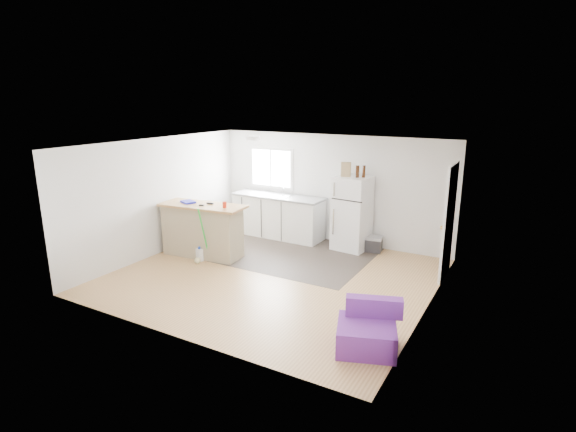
% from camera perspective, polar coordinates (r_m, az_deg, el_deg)
% --- Properties ---
extents(room, '(5.51, 5.01, 2.41)m').
position_cam_1_polar(room, '(7.93, -1.95, 0.38)').
color(room, '#AE7C49').
rests_on(room, ground).
extents(vinyl_zone, '(4.05, 2.50, 0.00)m').
position_cam_1_polar(vinyl_zone, '(9.66, -1.71, -4.35)').
color(vinyl_zone, '#373029').
rests_on(vinyl_zone, floor).
extents(window, '(1.18, 0.06, 0.98)m').
position_cam_1_polar(window, '(10.73, -2.14, 6.11)').
color(window, white).
rests_on(window, back_wall).
extents(interior_door, '(0.11, 0.92, 2.10)m').
position_cam_1_polar(interior_door, '(8.48, 19.73, -0.81)').
color(interior_door, white).
rests_on(interior_door, right_wall).
extents(ceiling_fixture, '(0.30, 0.30, 0.07)m').
position_cam_1_polar(ceiling_fixture, '(9.37, -4.50, 9.79)').
color(ceiling_fixture, white).
rests_on(ceiling_fixture, ceiling).
extents(kitchen_cabinets, '(2.22, 0.72, 1.27)m').
position_cam_1_polar(kitchen_cabinets, '(10.48, -1.24, 0.04)').
color(kitchen_cabinets, white).
rests_on(kitchen_cabinets, floor).
extents(peninsula, '(1.83, 0.86, 1.09)m').
position_cam_1_polar(peninsula, '(9.35, -10.78, -1.74)').
color(peninsula, tan).
rests_on(peninsula, floor).
extents(refrigerator, '(0.76, 0.73, 1.58)m').
position_cam_1_polar(refrigerator, '(9.63, 8.13, 0.34)').
color(refrigerator, white).
rests_on(refrigerator, floor).
extents(cooler, '(0.46, 0.34, 0.33)m').
position_cam_1_polar(cooler, '(9.71, 10.59, -3.48)').
color(cooler, '#2A292C').
rests_on(cooler, floor).
extents(purple_seat, '(0.94, 0.93, 0.62)m').
position_cam_1_polar(purple_seat, '(6.12, 10.06, -14.26)').
color(purple_seat, purple).
rests_on(purple_seat, floor).
extents(cleaner_jug, '(0.16, 0.13, 0.30)m').
position_cam_1_polar(cleaner_jug, '(9.18, -11.17, -4.84)').
color(cleaner_jug, white).
rests_on(cleaner_jug, floor).
extents(mop, '(0.19, 0.32, 1.14)m').
position_cam_1_polar(mop, '(9.02, -11.16, -4.50)').
color(mop, green).
rests_on(mop, floor).
extents(red_cup, '(0.10, 0.10, 0.12)m').
position_cam_1_polar(red_cup, '(8.85, -8.06, 1.43)').
color(red_cup, red).
rests_on(red_cup, peninsula).
extents(blue_tray, '(0.36, 0.32, 0.04)m').
position_cam_1_polar(blue_tray, '(9.41, -12.57, 1.76)').
color(blue_tray, '#1317B7').
rests_on(blue_tray, peninsula).
extents(tool_a, '(0.14, 0.06, 0.03)m').
position_cam_1_polar(tool_a, '(9.21, -9.87, 1.60)').
color(tool_a, black).
rests_on(tool_a, peninsula).
extents(tool_b, '(0.11, 0.06, 0.03)m').
position_cam_1_polar(tool_b, '(9.09, -10.93, 1.36)').
color(tool_b, black).
rests_on(tool_b, peninsula).
extents(cardboard_box, '(0.22, 0.15, 0.30)m').
position_cam_1_polar(cardboard_box, '(9.41, 7.37, 5.88)').
color(cardboard_box, '#A2855C').
rests_on(cardboard_box, refrigerator).
extents(bottle_left, '(0.08, 0.08, 0.25)m').
position_cam_1_polar(bottle_left, '(9.34, 8.82, 5.61)').
color(bottle_left, '#351A09').
rests_on(bottle_left, refrigerator).
extents(bottle_right, '(0.09, 0.09, 0.25)m').
position_cam_1_polar(bottle_right, '(9.37, 9.58, 5.61)').
color(bottle_right, '#351A09').
rests_on(bottle_right, refrigerator).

